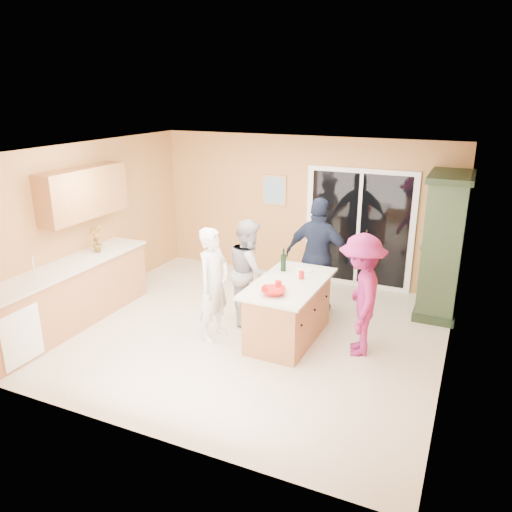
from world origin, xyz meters
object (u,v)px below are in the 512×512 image
at_px(woman_navy, 319,257).
at_px(woman_magenta, 361,295).
at_px(woman_white, 214,284).
at_px(green_hutch, 443,247).
at_px(kitchen_island, 288,312).
at_px(woman_grey, 249,271).

bearing_deg(woman_navy, woman_magenta, 134.21).
distance_m(woman_white, woman_navy, 1.78).
height_order(woman_navy, woman_magenta, woman_navy).
height_order(green_hutch, woman_navy, green_hutch).
height_order(green_hutch, woman_magenta, green_hutch).
height_order(kitchen_island, woman_magenta, woman_magenta).
height_order(green_hutch, woman_grey, green_hutch).
bearing_deg(green_hutch, kitchen_island, -134.88).
distance_m(woman_white, woman_grey, 0.75).
relative_size(woman_grey, woman_navy, 0.86).
bearing_deg(woman_grey, woman_white, 137.77).
xyz_separation_m(kitchen_island, woman_magenta, (0.98, 0.03, 0.42)).
relative_size(kitchen_island, woman_grey, 1.05).
relative_size(green_hutch, woman_grey, 1.39).
height_order(woman_white, woman_grey, woman_white).
bearing_deg(woman_magenta, woman_white, -93.59).
xyz_separation_m(kitchen_island, woman_white, (-0.96, -0.39, 0.40)).
bearing_deg(woman_grey, woman_magenta, -126.39).
bearing_deg(woman_white, woman_navy, -29.61).
distance_m(woman_white, woman_magenta, 1.99).
relative_size(woman_navy, woman_magenta, 1.12).
xyz_separation_m(woman_white, woman_grey, (0.21, 0.72, -0.02)).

